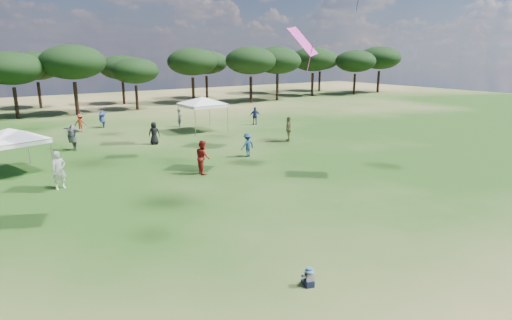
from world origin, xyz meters
The scene contains 5 objects.
tree_line centered at (2.39, 47.41, 5.42)m, with size 108.78×17.63×7.77m.
tent_left centered at (-5.38, 21.01, 2.46)m, with size 6.30×6.30×2.88m.
tent_right centered at (9.76, 26.83, 2.88)m, with size 6.68×6.68×3.30m.
toddler centered at (0.25, 2.33, 0.26)m, with size 0.44×0.48×0.59m.
festival_crowd centered at (-1.17, 24.03, 0.89)m, with size 30.27×20.48×1.93m.
Camera 1 is at (-7.43, -6.02, 6.61)m, focal length 30.00 mm.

